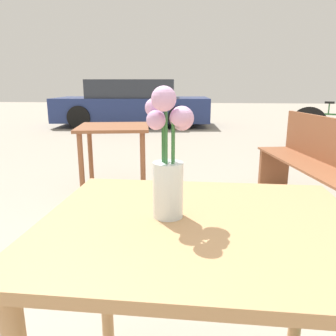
{
  "coord_description": "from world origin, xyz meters",
  "views": [
    {
      "loc": [
        -0.02,
        -0.86,
        1.13
      ],
      "look_at": [
        -0.09,
        0.02,
        0.9
      ],
      "focal_mm": 35.0,
      "sensor_mm": 36.0,
      "label": 1
    }
  ],
  "objects": [
    {
      "name": "flower_vase",
      "position": [
        -0.09,
        0.02,
        0.93
      ],
      "size": [
        0.13,
        0.14,
        0.37
      ],
      "color": "silver",
      "rests_on": "table_front"
    },
    {
      "name": "bench_near",
      "position": [
        1.08,
        1.98,
        0.47
      ],
      "size": [
        0.66,
        1.81,
        0.85
      ],
      "color": "brown",
      "rests_on": "ground_plane"
    },
    {
      "name": "table_back",
      "position": [
        -0.85,
        2.38,
        0.59
      ],
      "size": [
        0.8,
        0.79,
        0.72
      ],
      "color": "brown",
      "rests_on": "ground_plane"
    },
    {
      "name": "parked_car",
      "position": [
        -1.78,
        8.3,
        0.6
      ],
      "size": [
        4.26,
        2.0,
        1.25
      ],
      "color": "navy",
      "rests_on": "ground_plane"
    },
    {
      "name": "table_front",
      "position": [
        0.0,
        0.0,
        0.64
      ],
      "size": [
        0.92,
        0.77,
        0.76
      ],
      "color": "tan",
      "rests_on": "ground_plane"
    }
  ]
}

